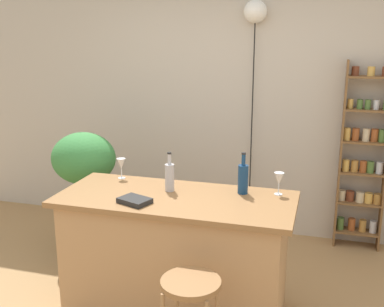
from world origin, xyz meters
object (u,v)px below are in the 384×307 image
(cookbook, at_px, (135,201))
(bar_stool, at_px, (191,304))
(bottle_vinegar, at_px, (170,176))
(spice_shelf, at_px, (363,160))
(bottle_soda_blue, at_px, (243,178))
(wine_glass_left, at_px, (279,179))
(plant_stool, at_px, (88,233))
(potted_plant, at_px, (84,162))
(pendant_globe_light, at_px, (255,15))
(wine_glass_center, at_px, (121,164))

(cookbook, bearing_deg, bar_stool, -18.82)
(bottle_vinegar, distance_m, cookbook, 0.36)
(spice_shelf, xyz_separation_m, bottle_soda_blue, (-0.91, -1.29, 0.13))
(wine_glass_left, bearing_deg, bottle_vinegar, -169.59)
(plant_stool, xyz_separation_m, wine_glass_left, (1.80, -0.42, 0.82))
(bottle_soda_blue, xyz_separation_m, wine_glass_left, (0.25, 0.05, 0.00))
(potted_plant, relative_size, wine_glass_left, 4.79)
(bottle_vinegar, distance_m, pendant_globe_light, 1.90)
(wine_glass_left, height_order, pendant_globe_light, pendant_globe_light)
(pendant_globe_light, bearing_deg, cookbook, -106.61)
(wine_glass_left, bearing_deg, potted_plant, 166.80)
(bar_stool, relative_size, bottle_soda_blue, 2.03)
(potted_plant, distance_m, bottle_soda_blue, 1.62)
(wine_glass_center, height_order, cookbook, wine_glass_center)
(plant_stool, bearing_deg, potted_plant, 0.00)
(bottle_soda_blue, bearing_deg, plant_stool, 163.15)
(wine_glass_left, height_order, cookbook, wine_glass_left)
(plant_stool, distance_m, pendant_globe_light, 2.59)
(spice_shelf, distance_m, potted_plant, 2.59)
(bar_stool, height_order, spice_shelf, spice_shelf)
(bar_stool, xyz_separation_m, wine_glass_left, (0.40, 0.89, 0.54))
(bottle_vinegar, height_order, wine_glass_left, bottle_vinegar)
(bottle_vinegar, xyz_separation_m, cookbook, (-0.15, -0.31, -0.09))
(wine_glass_left, bearing_deg, bottle_soda_blue, -169.50)
(cookbook, bearing_deg, spice_shelf, 67.71)
(bar_stool, xyz_separation_m, bottle_vinegar, (-0.38, 0.75, 0.53))
(spice_shelf, bearing_deg, bottle_soda_blue, -125.03)
(bottle_soda_blue, height_order, wine_glass_center, bottle_soda_blue)
(bar_stool, distance_m, spice_shelf, 2.42)
(spice_shelf, relative_size, bottle_vinegar, 6.09)
(bottle_soda_blue, bearing_deg, spice_shelf, 54.97)
(bar_stool, height_order, wine_glass_left, wine_glass_left)
(wine_glass_center, bearing_deg, plant_stool, 145.33)
(spice_shelf, xyz_separation_m, wine_glass_center, (-1.91, -1.20, 0.14))
(bar_stool, bearing_deg, wine_glass_center, 132.46)
(bar_stool, bearing_deg, pendant_globe_light, 90.24)
(plant_stool, height_order, bottle_vinegar, bottle_vinegar)
(bar_stool, relative_size, plant_stool, 1.68)
(bar_stool, distance_m, bottle_vinegar, 0.99)
(spice_shelf, bearing_deg, bottle_vinegar, -135.91)
(bottle_vinegar, relative_size, cookbook, 1.40)
(bar_stool, xyz_separation_m, bottle_soda_blue, (0.15, 0.84, 0.54))
(spice_shelf, distance_m, pendant_globe_light, 1.69)
(potted_plant, bearing_deg, bar_stool, -43.08)
(plant_stool, height_order, wine_glass_left, wine_glass_left)
(plant_stool, xyz_separation_m, potted_plant, (0.00, 0.00, 0.70))
(spice_shelf, xyz_separation_m, pendant_globe_light, (-1.06, 0.04, 1.32))
(pendant_globe_light, bearing_deg, wine_glass_left, -72.42)
(bar_stool, distance_m, pendant_globe_light, 2.78)
(bottle_vinegar, bearing_deg, spice_shelf, 44.09)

